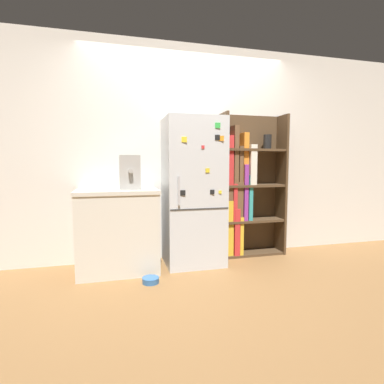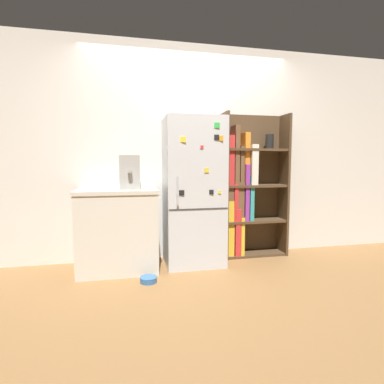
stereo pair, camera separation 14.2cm
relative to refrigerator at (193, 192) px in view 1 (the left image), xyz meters
name	(u,v)px [view 1 (the left image)]	position (x,y,z in m)	size (l,w,h in m)	color
ground_plane	(197,267)	(0.00, -0.17, -0.84)	(16.00, 16.00, 0.00)	olive
wall_back	(187,153)	(0.00, 0.30, 0.46)	(8.00, 0.05, 2.60)	silver
refrigerator	(193,192)	(0.00, 0.00, 0.00)	(0.66, 0.58, 1.68)	silver
bookshelf	(244,190)	(0.71, 0.16, -0.01)	(0.82, 0.29, 1.77)	#4C3823
kitchen_counter	(118,230)	(-0.85, -0.03, -0.39)	(0.85, 0.63, 0.89)	beige
espresso_machine	(130,172)	(-0.72, -0.03, 0.23)	(0.21, 0.36, 0.36)	#A5A39E
pet_bowl	(151,280)	(-0.56, -0.48, -0.81)	(0.17, 0.17, 0.06)	#3366A5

